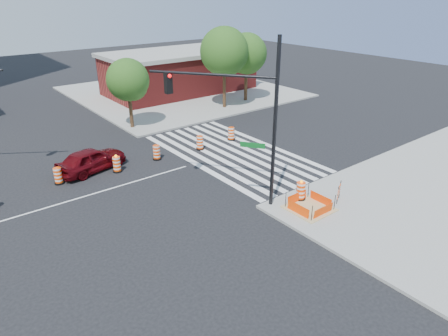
{
  "coord_description": "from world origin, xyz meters",
  "views": [
    {
      "loc": [
        -5.94,
        -20.76,
        10.85
      ],
      "look_at": [
        6.96,
        -4.23,
        1.4
      ],
      "focal_mm": 32.0,
      "sensor_mm": 36.0,
      "label": 1
    }
  ],
  "objects": [
    {
      "name": "median_drum_3",
      "position": [
        -0.45,
        2.59,
        0.48
      ],
      "size": [
        0.6,
        0.6,
        1.02
      ],
      "color": "black",
      "rests_on": "ground"
    },
    {
      "name": "excavation_pit",
      "position": [
        9.0,
        -9.0,
        0.22
      ],
      "size": [
        2.2,
        2.2,
        0.9
      ],
      "color": "tan",
      "rests_on": "ground"
    },
    {
      "name": "median_drum_7",
      "position": [
        12.62,
        2.1,
        0.48
      ],
      "size": [
        0.6,
        0.6,
        1.02
      ],
      "color": "black",
      "rests_on": "ground"
    },
    {
      "name": "tree_north_c",
      "position": [
        7.81,
        9.48,
        3.92
      ],
      "size": [
        3.45,
        3.44,
        5.85
      ],
      "color": "#382314",
      "rests_on": "ground"
    },
    {
      "name": "lane_centerline",
      "position": [
        0.0,
        0.0,
        0.01
      ],
      "size": [
        14.0,
        0.12,
        0.01
      ],
      "primitive_type": "cube",
      "color": "silver",
      "rests_on": "ground"
    },
    {
      "name": "tree_north_d",
      "position": [
        17.8,
        9.59,
        5.22
      ],
      "size": [
        4.57,
        4.57,
        7.77
      ],
      "color": "#382314",
      "rests_on": "ground"
    },
    {
      "name": "red_coupe",
      "position": [
        1.87,
        3.18,
        0.78
      ],
      "size": [
        4.86,
        2.88,
        1.55
      ],
      "primitive_type": "imported",
      "rotation": [
        0.0,
        0.0,
        1.81
      ],
      "color": "#55070C",
      "rests_on": "ground"
    },
    {
      "name": "signal_pole_se",
      "position": [
        6.65,
        -5.87,
        5.38
      ],
      "size": [
        4.09,
        5.43,
        8.8
      ],
      "rotation": [
        0.0,
        0.0,
        2.21
      ],
      "color": "black",
      "rests_on": "ground"
    },
    {
      "name": "crosswalk_east",
      "position": [
        10.95,
        0.0,
        0.01
      ],
      "size": [
        6.75,
        13.5,
        0.01
      ],
      "color": "silver",
      "rests_on": "ground"
    },
    {
      "name": "tree_north_e",
      "position": [
        21.24,
        10.37,
        4.66
      ],
      "size": [
        4.08,
        4.08,
        6.94
      ],
      "color": "#382314",
      "rests_on": "ground"
    },
    {
      "name": "median_drum_5",
      "position": [
        6.11,
        2.25,
        0.48
      ],
      "size": [
        0.6,
        0.6,
        1.02
      ],
      "color": "black",
      "rests_on": "ground"
    },
    {
      "name": "median_drum_6",
      "position": [
        9.55,
        1.96,
        0.48
      ],
      "size": [
        0.6,
        0.6,
        1.02
      ],
      "color": "black",
      "rests_on": "ground"
    },
    {
      "name": "brick_storefront",
      "position": [
        18.0,
        18.0,
        2.32
      ],
      "size": [
        16.5,
        8.5,
        4.6
      ],
      "color": "maroon",
      "rests_on": "ground"
    },
    {
      "name": "barricade",
      "position": [
        10.93,
        -9.38,
        0.73
      ],
      "size": [
        0.8,
        0.47,
        1.05
      ],
      "rotation": [
        0.0,
        0.0,
        0.5
      ],
      "color": "#FF4605",
      "rests_on": "ground"
    },
    {
      "name": "sidewalk_ne",
      "position": [
        18.0,
        18.0,
        0.07
      ],
      "size": [
        22.0,
        22.0,
        0.15
      ],
      "primitive_type": "cube",
      "color": "gray",
      "rests_on": "ground"
    },
    {
      "name": "pit_drum",
      "position": [
        9.37,
        -8.0,
        0.65
      ],
      "size": [
        0.61,
        0.61,
        1.2
      ],
      "color": "black",
      "rests_on": "ground"
    },
    {
      "name": "median_drum_4",
      "position": [
        3.07,
        2.02,
        0.49
      ],
      "size": [
        0.6,
        0.6,
        1.18
      ],
      "color": "black",
      "rests_on": "ground"
    },
    {
      "name": "ground",
      "position": [
        0.0,
        0.0,
        0.0
      ],
      "size": [
        120.0,
        120.0,
        0.0
      ],
      "primitive_type": "plane",
      "color": "black",
      "rests_on": "ground"
    }
  ]
}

